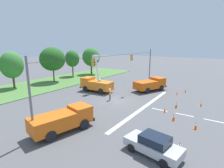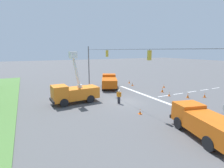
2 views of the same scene
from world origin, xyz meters
name	(u,v)px [view 2 (image 2 of 2)]	position (x,y,z in m)	size (l,w,h in m)	color
ground_plane	(123,102)	(0.00, 0.00, 0.00)	(200.00, 200.00, 0.00)	#565659
lane_markings	(161,96)	(0.00, -6.14, 0.00)	(17.60, 15.25, 0.01)	silver
signal_gantry	(124,69)	(0.00, 0.00, 4.25)	(26.20, 0.33, 7.20)	slate
utility_truck_bucket_lift	(74,92)	(2.53, 5.62, 1.40)	(2.58, 5.93, 6.35)	orange
utility_truck_support_near	(204,122)	(-10.52, -0.87, 1.17)	(6.28, 3.53, 2.09)	orange
utility_truck_support_far	(109,81)	(8.44, -2.07, 1.18)	(6.43, 4.68, 2.20)	#D6560F
road_worker	(119,96)	(-0.23, 0.78, 1.00)	(0.57, 0.41, 1.77)	#383842
traffic_cone_foreground_left	(133,84)	(8.27, -6.80, 0.28)	(0.36, 0.36, 0.59)	orange
traffic_cone_foreground_right	(164,86)	(4.39, -10.86, 0.29)	(0.36, 0.36, 0.60)	orange
traffic_cone_mid_left	(169,94)	(-0.35, -7.42, 0.31)	(0.36, 0.36, 0.65)	orange
traffic_cone_mid_right	(89,85)	(10.71, 0.77, 0.39)	(0.36, 0.36, 0.79)	orange
traffic_cone_near_bucket	(205,95)	(-3.13, -11.32, 0.35)	(0.36, 0.36, 0.71)	orange
traffic_cone_lane_edge_a	(188,95)	(-2.26, -8.99, 0.38)	(0.36, 0.36, 0.77)	orange
traffic_cone_lane_edge_b	(162,90)	(1.95, -8.23, 0.40)	(0.36, 0.36, 0.81)	orange
traffic_cone_far_left	(140,111)	(-4.40, 0.58, 0.28)	(0.36, 0.36, 0.60)	orange
traffic_cone_centre_line	(129,82)	(10.72, -7.63, 0.31)	(0.36, 0.36, 0.64)	orange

